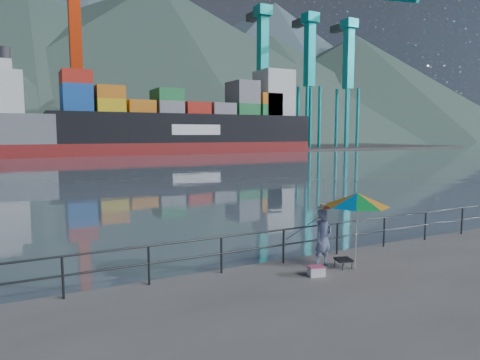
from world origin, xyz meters
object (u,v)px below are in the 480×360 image
at_px(cooler_bag, 316,272).
at_px(beach_umbrella, 357,199).
at_px(fisherman, 323,238).
at_px(container_ship, 196,123).

bearing_deg(cooler_bag, beach_umbrella, 11.57).
height_order(beach_umbrella, cooler_bag, beach_umbrella).
distance_m(beach_umbrella, cooler_bag, 2.28).
relative_size(fisherman, container_ship, 0.03).
bearing_deg(beach_umbrella, container_ship, 71.93).
xyz_separation_m(cooler_bag, container_ship, (25.37, 73.69, 5.77)).
relative_size(beach_umbrella, cooler_bag, 5.23).
xyz_separation_m(beach_umbrella, cooler_bag, (-1.31, 0.05, -1.86)).
height_order(fisherman, container_ship, container_ship).
bearing_deg(fisherman, beach_umbrella, -56.05).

